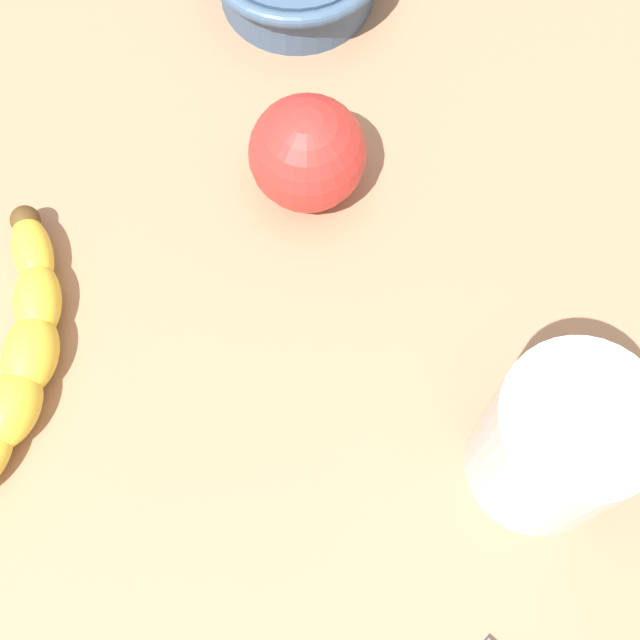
{
  "coord_description": "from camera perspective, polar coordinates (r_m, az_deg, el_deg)",
  "views": [
    {
      "loc": [
        -10.66,
        20.67,
        59.33
      ],
      "look_at": [
        -0.04,
        2.14,
        5.0
      ],
      "focal_mm": 49.76,
      "sensor_mm": 36.0,
      "label": 1
    }
  ],
  "objects": [
    {
      "name": "banana",
      "position": [
        0.61,
        -19.52,
        -3.54
      ],
      "size": [
        10.74,
        23.51,
        3.59
      ],
      "rotation": [
        0.0,
        0.0,
        5.01
      ],
      "color": "yellow",
      "rests_on": "wooden_tabletop"
    },
    {
      "name": "apple_fruit",
      "position": [
        0.62,
        -0.81,
        10.66
      ],
      "size": [
        8.17,
        8.17,
        8.17
      ],
      "primitive_type": "sphere",
      "color": "red",
      "rests_on": "wooden_tabletop"
    },
    {
      "name": "smoothie_glass",
      "position": [
        0.54,
        14.91,
        -7.77
      ],
      "size": [
        9.06,
        9.06,
        11.78
      ],
      "color": "silver",
      "rests_on": "wooden_tabletop"
    },
    {
      "name": "wooden_tabletop",
      "position": [
        0.62,
        0.95,
        0.43
      ],
      "size": [
        120.0,
        120.0,
        3.0
      ],
      "primitive_type": "cube",
      "color": "#A67657",
      "rests_on": "ground"
    }
  ]
}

